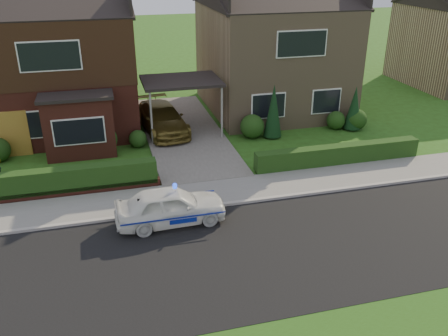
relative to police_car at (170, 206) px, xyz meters
name	(u,v)px	position (x,y,z in m)	size (l,w,h in m)	color
ground	(246,253)	(1.96, -2.40, -0.64)	(120.00, 120.00, 0.00)	#284D14
road	(246,253)	(1.96, -2.40, -0.64)	(60.00, 6.00, 0.02)	black
kerb	(222,205)	(1.96, 0.65, -0.58)	(60.00, 0.16, 0.12)	#9E9993
sidewalk	(215,192)	(1.96, 1.70, -0.59)	(60.00, 2.00, 0.10)	slate
driveway	(183,131)	(1.96, 8.60, -0.58)	(3.80, 12.00, 0.12)	#666059
house_left	(57,52)	(-3.82, 11.50, 3.17)	(7.50, 9.53, 7.25)	maroon
house_right	(272,45)	(7.76, 11.59, 3.03)	(7.50, 8.06, 7.25)	#917659
carport_link	(181,82)	(1.96, 8.55, 2.02)	(3.80, 3.00, 2.77)	black
garage_door	(3,135)	(-6.29, 7.56, 0.41)	(2.20, 0.10, 2.10)	brown
dwarf_wall	(58,193)	(-3.84, 2.90, -0.46)	(7.70, 0.25, 0.36)	maroon
hedge_left	(59,195)	(-3.84, 3.05, -0.64)	(7.50, 0.55, 0.90)	#163410
hedge_right	(337,165)	(7.76, 2.95, -0.64)	(7.50, 0.55, 0.80)	#163410
shrub_left_mid	(103,139)	(-2.04, 6.90, 0.02)	(1.32, 1.32, 1.32)	#163410
shrub_left_near	(138,139)	(-0.44, 7.20, -0.22)	(0.84, 0.84, 0.84)	#163410
shrub_right_near	(252,126)	(5.16, 7.00, -0.04)	(1.20, 1.20, 1.20)	#163410
shrub_right_mid	(336,120)	(9.76, 7.10, -0.16)	(0.96, 0.96, 0.96)	#163410
shrub_right_far	(356,119)	(10.76, 6.80, -0.10)	(1.08, 1.08, 1.08)	#163410
conifer_a	(273,112)	(6.16, 6.80, 0.66)	(0.90, 0.90, 2.60)	black
conifer_b	(354,109)	(10.56, 6.80, 0.46)	(0.90, 0.90, 2.20)	black
police_car	(170,206)	(0.00, 0.00, 0.00)	(3.43, 3.78, 1.44)	white
driveway_car	(162,118)	(0.96, 8.76, 0.16)	(1.90, 4.67, 1.36)	brown
potted_plant_c	(144,171)	(-0.54, 3.60, -0.24)	(0.45, 0.45, 0.80)	gray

